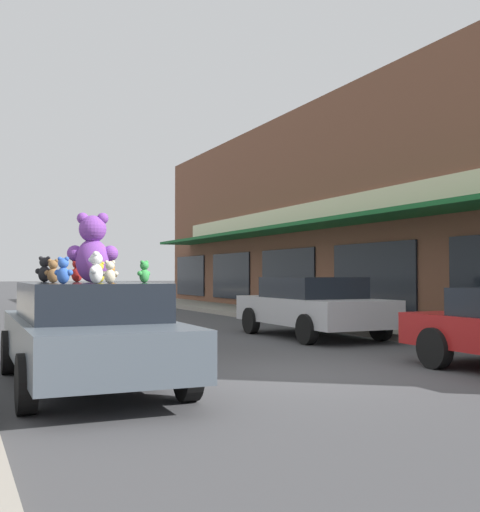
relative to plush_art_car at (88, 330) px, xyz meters
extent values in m
plane|color=#424244|center=(2.99, -0.36, -0.74)|extent=(260.00, 260.00, 0.00)
cube|color=brown|center=(15.64, 9.57, 3.00)|extent=(12.00, 31.32, 7.47)
cube|color=#19662D|center=(8.82, 9.57, 2.31)|extent=(1.63, 26.31, 0.12)
cube|color=beige|center=(9.59, 9.57, 2.86)|extent=(0.08, 25.05, 0.70)
cube|color=black|center=(9.60, 6.96, 0.66)|extent=(0.06, 3.97, 2.00)
cube|color=black|center=(9.60, 12.18, 0.66)|extent=(0.06, 3.97, 2.00)
cube|color=black|center=(9.60, 17.40, 0.66)|extent=(0.06, 3.97, 2.00)
cube|color=black|center=(9.60, 22.62, 0.66)|extent=(0.06, 3.97, 2.00)
cube|color=#4C5660|center=(0.00, 0.00, -0.13)|extent=(1.92, 4.81, 0.57)
cube|color=black|center=(0.00, 0.00, 0.39)|extent=(1.66, 2.66, 0.47)
cylinder|color=black|center=(-0.87, 1.50, -0.41)|extent=(0.21, 0.65, 0.64)
cylinder|color=black|center=(0.92, 1.46, -0.41)|extent=(0.21, 0.65, 0.64)
cylinder|color=black|center=(-0.92, -1.46, -0.41)|extent=(0.21, 0.65, 0.64)
cylinder|color=black|center=(0.87, -1.50, -0.41)|extent=(0.21, 0.65, 0.64)
ellipsoid|color=purple|center=(0.12, 0.33, 0.93)|extent=(0.55, 0.50, 0.60)
sphere|color=purple|center=(0.12, 0.33, 1.37)|extent=(0.47, 0.47, 0.38)
sphere|color=purple|center=(0.25, 0.29, 1.51)|extent=(0.20, 0.20, 0.16)
sphere|color=purple|center=(-0.01, 0.36, 1.51)|extent=(0.20, 0.20, 0.16)
sphere|color=#BA67ED|center=(0.17, 0.48, 1.34)|extent=(0.18, 0.18, 0.14)
sphere|color=purple|center=(0.36, 0.29, 1.03)|extent=(0.27, 0.27, 0.22)
sphere|color=purple|center=(-0.10, 0.43, 1.03)|extent=(0.27, 0.27, 0.22)
ellipsoid|color=blue|center=(-0.48, -1.00, 0.72)|extent=(0.19, 0.19, 0.19)
sphere|color=blue|center=(-0.48, -1.00, 0.87)|extent=(0.17, 0.17, 0.12)
sphere|color=blue|center=(-0.44, -1.03, 0.92)|extent=(0.07, 0.07, 0.05)
sphere|color=blue|center=(-0.51, -0.97, 0.92)|extent=(0.07, 0.07, 0.05)
sphere|color=#548DFF|center=(-0.45, -0.96, 0.86)|extent=(0.07, 0.07, 0.05)
sphere|color=blue|center=(-0.41, -1.04, 0.76)|extent=(0.10, 0.10, 0.07)
sphere|color=blue|center=(-0.54, -0.94, 0.76)|extent=(0.10, 0.10, 0.07)
ellipsoid|color=yellow|center=(0.15, 0.02, 0.71)|extent=(0.17, 0.16, 0.17)
sphere|color=yellow|center=(0.15, 0.02, 0.84)|extent=(0.14, 0.14, 0.11)
sphere|color=yellow|center=(0.19, 0.00, 0.89)|extent=(0.06, 0.06, 0.05)
sphere|color=yellow|center=(0.12, 0.03, 0.89)|extent=(0.06, 0.06, 0.05)
sphere|color=#FFFF4D|center=(0.17, 0.06, 0.84)|extent=(0.05, 0.05, 0.04)
sphere|color=yellow|center=(0.22, 0.00, 0.74)|extent=(0.08, 0.08, 0.06)
sphere|color=yellow|center=(0.09, 0.06, 0.74)|extent=(0.08, 0.08, 0.06)
ellipsoid|color=white|center=(-0.12, -1.09, 0.74)|extent=(0.21, 0.22, 0.23)
sphere|color=white|center=(-0.12, -1.09, 0.92)|extent=(0.19, 0.19, 0.15)
sphere|color=white|center=(-0.10, -1.04, 0.97)|extent=(0.08, 0.08, 0.06)
sphere|color=white|center=(-0.14, -1.14, 0.97)|extent=(0.08, 0.08, 0.06)
sphere|color=white|center=(-0.18, -1.07, 0.91)|extent=(0.07, 0.07, 0.06)
sphere|color=white|center=(-0.10, -1.00, 0.79)|extent=(0.11, 0.11, 0.09)
sphere|color=white|center=(-0.17, -1.17, 0.79)|extent=(0.11, 0.11, 0.09)
ellipsoid|color=olive|center=(-0.46, -0.06, 0.72)|extent=(0.18, 0.17, 0.19)
sphere|color=olive|center=(-0.46, -0.06, 0.86)|extent=(0.16, 0.16, 0.12)
sphere|color=olive|center=(-0.42, -0.07, 0.91)|extent=(0.07, 0.07, 0.05)
sphere|color=olive|center=(-0.50, -0.04, 0.91)|extent=(0.07, 0.07, 0.05)
sphere|color=tan|center=(-0.44, -0.01, 0.86)|extent=(0.06, 0.06, 0.05)
sphere|color=olive|center=(-0.38, -0.07, 0.76)|extent=(0.09, 0.09, 0.07)
sphere|color=olive|center=(-0.53, -0.02, 0.76)|extent=(0.09, 0.09, 0.07)
ellipsoid|color=green|center=(0.63, -0.50, 0.72)|extent=(0.18, 0.17, 0.18)
sphere|color=green|center=(0.63, -0.50, 0.85)|extent=(0.16, 0.16, 0.11)
sphere|color=green|center=(0.66, -0.47, 0.89)|extent=(0.07, 0.07, 0.05)
sphere|color=green|center=(0.59, -0.52, 0.89)|extent=(0.07, 0.07, 0.05)
sphere|color=#5ADA6D|center=(0.60, -0.45, 0.84)|extent=(0.06, 0.06, 0.04)
sphere|color=green|center=(0.68, -0.45, 0.75)|extent=(0.09, 0.09, 0.07)
sphere|color=green|center=(0.56, -0.52, 0.75)|extent=(0.09, 0.09, 0.07)
ellipsoid|color=black|center=(-0.44, 0.93, 0.74)|extent=(0.22, 0.21, 0.23)
sphere|color=black|center=(-0.44, 0.93, 0.91)|extent=(0.19, 0.19, 0.14)
sphere|color=black|center=(-0.39, 0.91, 0.97)|extent=(0.08, 0.08, 0.06)
sphere|color=black|center=(-0.49, 0.95, 0.97)|extent=(0.08, 0.08, 0.06)
sphere|color=#3A3A3D|center=(-0.42, 0.99, 0.90)|extent=(0.07, 0.07, 0.06)
sphere|color=black|center=(-0.35, 0.90, 0.78)|extent=(0.11, 0.11, 0.08)
sphere|color=black|center=(-0.52, 0.98, 0.78)|extent=(0.11, 0.11, 0.08)
ellipsoid|color=red|center=(-0.01, 0.75, 0.73)|extent=(0.21, 0.20, 0.21)
sphere|color=red|center=(-0.01, 0.75, 0.89)|extent=(0.19, 0.19, 0.13)
sphere|color=red|center=(0.02, 0.72, 0.94)|extent=(0.08, 0.08, 0.06)
sphere|color=red|center=(-0.05, 0.78, 0.94)|extent=(0.08, 0.08, 0.06)
sphere|color=#FF4741|center=(0.02, 0.80, 0.88)|extent=(0.07, 0.07, 0.05)
sphere|color=red|center=(0.06, 0.71, 0.77)|extent=(0.11, 0.11, 0.08)
sphere|color=red|center=(-0.07, 0.81, 0.77)|extent=(0.11, 0.11, 0.08)
ellipsoid|color=beige|center=(0.09, -0.87, 0.71)|extent=(0.16, 0.14, 0.17)
sphere|color=beige|center=(0.09, -0.87, 0.84)|extent=(0.13, 0.13, 0.11)
sphere|color=beige|center=(0.13, -0.88, 0.88)|extent=(0.06, 0.06, 0.05)
sphere|color=beige|center=(0.05, -0.86, 0.88)|extent=(0.06, 0.06, 0.05)
sphere|color=white|center=(0.10, -0.82, 0.84)|extent=(0.05, 0.05, 0.04)
sphere|color=beige|center=(0.16, -0.88, 0.74)|extent=(0.08, 0.08, 0.06)
sphere|color=beige|center=(0.03, -0.84, 0.74)|extent=(0.08, 0.08, 0.06)
ellipsoid|color=orange|center=(0.40, 0.38, 0.70)|extent=(0.15, 0.15, 0.14)
sphere|color=orange|center=(0.40, 0.38, 0.81)|extent=(0.13, 0.13, 0.09)
sphere|color=orange|center=(0.42, 0.35, 0.84)|extent=(0.05, 0.05, 0.04)
sphere|color=orange|center=(0.37, 0.40, 0.84)|extent=(0.05, 0.05, 0.04)
sphere|color=#FFBA41|center=(0.43, 0.40, 0.80)|extent=(0.05, 0.05, 0.03)
sphere|color=orange|center=(0.45, 0.34, 0.73)|extent=(0.08, 0.08, 0.05)
sphere|color=orange|center=(0.36, 0.42, 0.73)|extent=(0.08, 0.08, 0.05)
cylinder|color=black|center=(5.23, -0.68, -0.41)|extent=(0.20, 0.64, 0.64)
cube|color=#B7B7BC|center=(6.09, 4.47, -0.11)|extent=(1.92, 4.42, 0.60)
cube|color=black|center=(6.09, 4.47, 0.43)|extent=(1.69, 2.26, 0.48)
cylinder|color=black|center=(5.15, 5.84, -0.41)|extent=(0.20, 0.64, 0.64)
cylinder|color=black|center=(7.03, 5.84, -0.41)|extent=(0.20, 0.64, 0.64)
cylinder|color=black|center=(5.15, 3.10, -0.41)|extent=(0.20, 0.64, 0.64)
cylinder|color=black|center=(7.03, 3.10, -0.41)|extent=(0.20, 0.64, 0.64)
camera|label=1|loc=(-1.66, -8.57, 0.74)|focal=45.00mm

